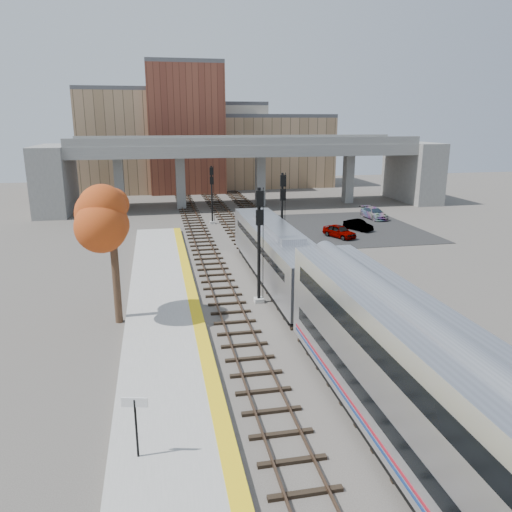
{
  "coord_description": "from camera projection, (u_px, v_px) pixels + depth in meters",
  "views": [
    {
      "loc": [
        -7.4,
        -23.23,
        11.56
      ],
      "look_at": [
        -0.8,
        9.37,
        2.5
      ],
      "focal_mm": 35.0,
      "sensor_mm": 36.0,
      "label": 1
    }
  ],
  "objects": [
    {
      "name": "parking_lot",
      "position": [
        353.0,
        228.0,
        55.57
      ],
      "size": [
        14.0,
        18.0,
        0.04
      ],
      "primitive_type": "cube",
      "color": "black",
      "rests_on": "ground"
    },
    {
      "name": "yellow_strip",
      "position": [
        205.0,
        349.0,
        25.3
      ],
      "size": [
        0.7,
        60.0,
        0.01
      ],
      "primitive_type": "cube",
      "color": "yellow",
      "rests_on": "platform"
    },
    {
      "name": "car_b",
      "position": [
        358.0,
        225.0,
        54.02
      ],
      "size": [
        2.55,
        3.64,
        1.14
      ],
      "primitive_type": "imported",
      "rotation": [
        0.0,
        0.0,
        0.44
      ],
      "color": "#99999E",
      "rests_on": "parking_lot"
    },
    {
      "name": "coach",
      "position": [
        458.0,
        427.0,
        14.73
      ],
      "size": [
        3.03,
        25.0,
        5.0
      ],
      "color": "#A8AAB2",
      "rests_on": "ground"
    },
    {
      "name": "signal_mast_mid",
      "position": [
        282.0,
        216.0,
        42.11
      ],
      "size": [
        0.6,
        0.64,
        7.38
      ],
      "color": "#9E9E99",
      "rests_on": "ground"
    },
    {
      "name": "car_c",
      "position": [
        374.0,
        213.0,
        60.37
      ],
      "size": [
        2.32,
        4.76,
        1.33
      ],
      "primitive_type": "imported",
      "rotation": [
        0.0,
        0.0,
        0.1
      ],
      "color": "#99999E",
      "rests_on": "parking_lot"
    },
    {
      "name": "tracks",
      "position": [
        270.0,
        275.0,
        38.4
      ],
      "size": [
        10.7,
        95.0,
        0.25
      ],
      "color": "black",
      "rests_on": "ground"
    },
    {
      "name": "car_a",
      "position": [
        339.0,
        231.0,
        50.63
      ],
      "size": [
        2.93,
        4.08,
        1.29
      ],
      "primitive_type": "imported",
      "rotation": [
        0.0,
        0.0,
        0.42
      ],
      "color": "#99999E",
      "rests_on": "parking_lot"
    },
    {
      "name": "locomotive",
      "position": [
        276.0,
        253.0,
        36.24
      ],
      "size": [
        3.02,
        19.05,
        4.1
      ],
      "color": "#A8AAB2",
      "rests_on": "ground"
    },
    {
      "name": "signal_mast_far",
      "position": [
        212.0,
        196.0,
        56.81
      ],
      "size": [
        0.6,
        0.64,
        6.63
      ],
      "color": "#9E9E99",
      "rests_on": "ground"
    },
    {
      "name": "buildings_far",
      "position": [
        203.0,
        142.0,
        87.54
      ],
      "size": [
        43.0,
        21.0,
        20.6
      ],
      "color": "tan",
      "rests_on": "ground"
    },
    {
      "name": "signal_mast_near",
      "position": [
        259.0,
        246.0,
        31.71
      ],
      "size": [
        0.6,
        0.64,
        7.55
      ],
      "color": "#9E9E99",
      "rests_on": "ground"
    },
    {
      "name": "overpass",
      "position": [
        245.0,
        164.0,
        68.39
      ],
      "size": [
        54.0,
        12.0,
        9.5
      ],
      "color": "slate",
      "rests_on": "ground"
    },
    {
      "name": "station_sign",
      "position": [
        135.0,
        415.0,
        16.8
      ],
      "size": [
        0.89,
        0.26,
        2.27
      ],
      "rotation": [
        0.0,
        0.0,
        -0.24
      ],
      "color": "black",
      "rests_on": "platform"
    },
    {
      "name": "ground",
      "position": [
        306.0,
        346.0,
        26.42
      ],
      "size": [
        160.0,
        160.0,
        0.0
      ],
      "primitive_type": "plane",
      "color": "#47423D",
      "rests_on": "ground"
    },
    {
      "name": "platform",
      "position": [
        167.0,
        355.0,
        24.99
      ],
      "size": [
        4.5,
        60.0,
        0.35
      ],
      "primitive_type": "cube",
      "color": "#9E9E99",
      "rests_on": "ground"
    },
    {
      "name": "tree",
      "position": [
        111.0,
        216.0,
        27.92
      ],
      "size": [
        3.6,
        3.6,
        8.58
      ],
      "color": "#382619",
      "rests_on": "ground"
    }
  ]
}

